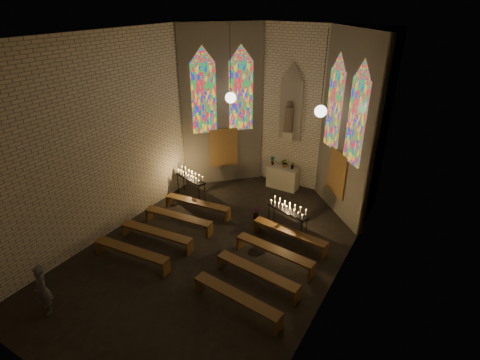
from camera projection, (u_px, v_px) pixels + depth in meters
name	position (u px, v px, depth m)	size (l,w,h in m)	color
floor	(216.00, 250.00, 12.98)	(12.00, 12.00, 0.00)	black
room	(264.00, 121.00, 13.91)	(8.22, 12.43, 7.00)	beige
altar	(283.00, 178.00, 16.95)	(1.40, 0.60, 1.00)	#B8B496
flower_vase_left	(273.00, 161.00, 16.88)	(0.22, 0.15, 0.42)	#4C723F
flower_vase_center	(285.00, 163.00, 16.66)	(0.39, 0.34, 0.43)	#4C723F
flower_vase_right	(293.00, 165.00, 16.51)	(0.19, 0.16, 0.35)	#4C723F
aisle_flower_pot	(256.00, 213.00, 14.69)	(0.26, 0.26, 0.47)	#4C723F
votive_stand_left	(190.00, 176.00, 15.86)	(1.66, 0.82, 1.19)	black
votive_stand_right	(288.00, 209.00, 13.48)	(1.66, 0.79, 1.19)	black
pew_left_0	(197.00, 204.00, 14.97)	(2.82, 0.65, 0.54)	#4F3516
pew_right_0	(289.00, 233.00, 13.14)	(2.82, 0.65, 0.54)	#4F3516
pew_left_1	(178.00, 218.00, 14.05)	(2.82, 0.65, 0.54)	#4F3516
pew_right_1	(274.00, 251.00, 12.22)	(2.82, 0.65, 0.54)	#4F3516
pew_left_2	(156.00, 233.00, 13.12)	(2.82, 0.65, 0.54)	#4F3516
pew_right_2	(257.00, 272.00, 11.29)	(2.82, 0.65, 0.54)	#4F3516
pew_left_3	(131.00, 252.00, 12.20)	(2.82, 0.65, 0.54)	#4F3516
pew_right_3	(236.00, 297.00, 10.37)	(2.82, 0.65, 0.54)	#4F3516
visitor	(43.00, 290.00, 10.16)	(0.56, 0.37, 1.54)	#45444D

